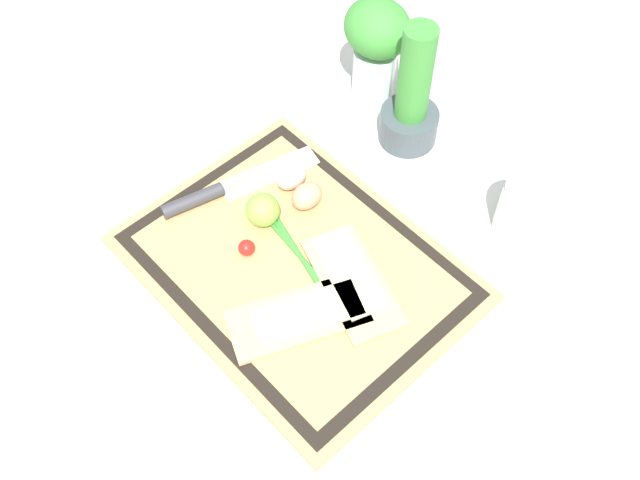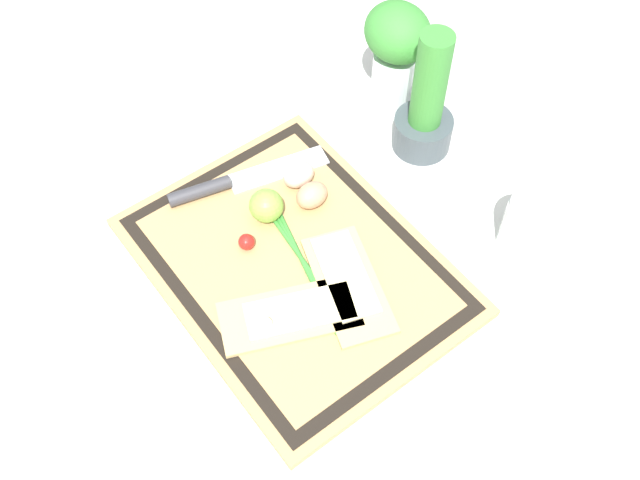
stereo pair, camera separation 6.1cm
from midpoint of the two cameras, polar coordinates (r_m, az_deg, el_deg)
ground_plane at (r=1.12m, az=-0.32°, el=-2.25°), size 6.00×6.00×0.00m
cutting_board at (r=1.11m, az=-0.33°, el=-2.01°), size 0.48×0.37×0.02m
pizza_slice_near at (r=1.05m, az=-0.52°, el=-5.75°), size 0.16×0.21×0.02m
pizza_slice_far at (r=1.08m, az=3.76°, el=-3.32°), size 0.21×0.14×0.02m
knife at (r=1.19m, az=-5.96°, el=4.16°), size 0.09×0.26×0.02m
egg_brown at (r=1.15m, az=0.89°, el=3.38°), size 0.04×0.05×0.04m
egg_pink at (r=1.18m, az=-0.16°, el=4.95°), size 0.04×0.05×0.04m
lime at (r=1.13m, az=-2.58°, el=2.57°), size 0.05×0.05×0.05m
cherry_tomato_red at (r=1.11m, az=-4.07°, el=-0.21°), size 0.02×0.02×0.02m
scallion_bunch at (r=1.11m, az=0.01°, el=-1.31°), size 0.28×0.08×0.01m
herb_pot at (r=1.23m, az=9.50°, el=9.67°), size 0.10×0.10×0.23m
sauce_jar at (r=1.16m, az=17.00°, el=0.79°), size 0.08×0.08×0.10m
herb_glass at (r=1.28m, az=7.23°, el=14.28°), size 0.12×0.10×0.20m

